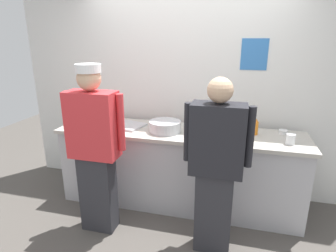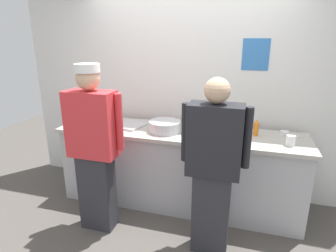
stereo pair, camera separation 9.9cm
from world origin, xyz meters
name	(u,v)px [view 2 (the right image)]	position (x,y,z in m)	size (l,w,h in m)	color
ground_plane	(170,219)	(0.00, 0.00, 0.00)	(9.00, 9.00, 0.00)	#514C47
wall_back	(189,78)	(0.00, 0.84, 1.46)	(4.43, 0.11, 2.93)	silver
prep_counter	(179,168)	(0.00, 0.36, 0.46)	(2.82, 0.69, 0.93)	#B2B2B7
chef_near_left	(94,146)	(-0.70, -0.31, 0.92)	(0.62, 0.24, 1.72)	#2D2D33
chef_center	(213,166)	(0.48, -0.32, 0.87)	(0.60, 0.24, 1.65)	#2D2D33
plate_stack_front	(222,131)	(0.48, 0.38, 0.96)	(0.21, 0.21, 0.07)	white
mixing_bowl_steel	(165,126)	(-0.15, 0.30, 0.99)	(0.36, 0.36, 0.12)	#B7BABF
sheet_tray	(126,125)	(-0.67, 0.38, 0.94)	(0.42, 0.33, 0.02)	#B7BABF
squeeze_bottle_primary	(236,129)	(0.63, 0.35, 1.02)	(0.06, 0.06, 0.19)	orange
squeeze_bottle_secondary	(91,116)	(-1.12, 0.34, 1.02)	(0.06, 0.06, 0.21)	#E5E066
squeeze_bottle_spare	(256,128)	(0.83, 0.45, 1.01)	(0.05, 0.05, 0.18)	orange
ramekin_orange_sauce	(284,133)	(1.14, 0.56, 0.95)	(0.10, 0.10, 0.04)	white
ramekin_red_sauce	(234,129)	(0.60, 0.53, 0.95)	(0.09, 0.09, 0.05)	white
deli_cup	(291,141)	(1.16, 0.24, 0.98)	(0.09, 0.09, 0.11)	white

